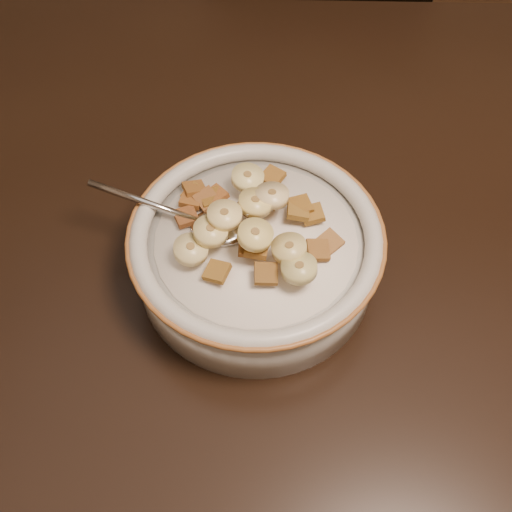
# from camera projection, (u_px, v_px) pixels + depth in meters

# --- Properties ---
(floor) EXTENTS (4.00, 4.50, 0.10)m
(floor) POSITION_uv_depth(u_px,v_px,m) (271.00, 487.00, 1.30)
(floor) COLOR #422816
(floor) RESTS_ON ground
(table) EXTENTS (1.44, 0.97, 0.04)m
(table) POSITION_uv_depth(u_px,v_px,m) (285.00, 270.00, 0.66)
(table) COLOR black
(table) RESTS_ON floor
(chair) EXTENTS (0.54, 0.54, 1.01)m
(chair) POSITION_uv_depth(u_px,v_px,m) (310.00, 86.00, 1.17)
(chair) COLOR black
(chair) RESTS_ON floor
(cereal_bowl) EXTENTS (0.23, 0.23, 0.05)m
(cereal_bowl) POSITION_uv_depth(u_px,v_px,m) (256.00, 258.00, 0.61)
(cereal_bowl) COLOR #AEAA99
(cereal_bowl) RESTS_ON table
(milk) EXTENTS (0.19, 0.19, 0.00)m
(milk) POSITION_uv_depth(u_px,v_px,m) (256.00, 241.00, 0.59)
(milk) COLOR white
(milk) RESTS_ON cereal_bowl
(spoon) EXTENTS (0.06, 0.05, 0.01)m
(spoon) POSITION_uv_depth(u_px,v_px,m) (219.00, 228.00, 0.59)
(spoon) COLOR #B4B4B4
(spoon) RESTS_ON cereal_bowl
(cereal_square_0) EXTENTS (0.03, 0.03, 0.01)m
(cereal_square_0) POSITION_uv_depth(u_px,v_px,m) (215.00, 196.00, 0.61)
(cereal_square_0) COLOR #91501D
(cereal_square_0) RESTS_ON milk
(cereal_square_1) EXTENTS (0.03, 0.02, 0.01)m
(cereal_square_1) POSITION_uv_depth(u_px,v_px,m) (313.00, 214.00, 0.60)
(cereal_square_1) COLOR #8F601E
(cereal_square_1) RESTS_ON milk
(cereal_square_2) EXTENTS (0.02, 0.02, 0.01)m
(cereal_square_2) POSITION_uv_depth(u_px,v_px,m) (266.00, 274.00, 0.55)
(cereal_square_2) COLOR brown
(cereal_square_2) RESTS_ON milk
(cereal_square_3) EXTENTS (0.03, 0.03, 0.01)m
(cereal_square_3) POSITION_uv_depth(u_px,v_px,m) (300.00, 206.00, 0.60)
(cereal_square_3) COLOR #946619
(cereal_square_3) RESTS_ON milk
(cereal_square_4) EXTENTS (0.03, 0.03, 0.01)m
(cereal_square_4) POSITION_uv_depth(u_px,v_px,m) (207.00, 199.00, 0.61)
(cereal_square_4) COLOR brown
(cereal_square_4) RESTS_ON milk
(cereal_square_5) EXTENTS (0.03, 0.03, 0.01)m
(cereal_square_5) POSITION_uv_depth(u_px,v_px,m) (217.00, 272.00, 0.56)
(cereal_square_5) COLOR brown
(cereal_square_5) RESTS_ON milk
(cereal_square_6) EXTENTS (0.03, 0.03, 0.01)m
(cereal_square_6) POSITION_uv_depth(u_px,v_px,m) (250.00, 206.00, 0.59)
(cereal_square_6) COLOR brown
(cereal_square_6) RESTS_ON milk
(cereal_square_7) EXTENTS (0.03, 0.03, 0.01)m
(cereal_square_7) POSITION_uv_depth(u_px,v_px,m) (212.00, 198.00, 0.61)
(cereal_square_7) COLOR brown
(cereal_square_7) RESTS_ON milk
(cereal_square_8) EXTENTS (0.03, 0.03, 0.01)m
(cereal_square_8) POSITION_uv_depth(u_px,v_px,m) (330.00, 242.00, 0.58)
(cereal_square_8) COLOR brown
(cereal_square_8) RESTS_ON milk
(cereal_square_9) EXTENTS (0.02, 0.02, 0.01)m
(cereal_square_9) POSITION_uv_depth(u_px,v_px,m) (192.00, 200.00, 0.61)
(cereal_square_9) COLOR brown
(cereal_square_9) RESTS_ON milk
(cereal_square_10) EXTENTS (0.03, 0.03, 0.01)m
(cereal_square_10) POSITION_uv_depth(u_px,v_px,m) (194.00, 189.00, 0.62)
(cereal_square_10) COLOR brown
(cereal_square_10) RESTS_ON milk
(cereal_square_11) EXTENTS (0.03, 0.03, 0.01)m
(cereal_square_11) POSITION_uv_depth(u_px,v_px,m) (186.00, 217.00, 0.60)
(cereal_square_11) COLOR brown
(cereal_square_11) RESTS_ON milk
(cereal_square_12) EXTENTS (0.02, 0.02, 0.01)m
(cereal_square_12) POSITION_uv_depth(u_px,v_px,m) (318.00, 250.00, 0.57)
(cereal_square_12) COLOR brown
(cereal_square_12) RESTS_ON milk
(cereal_square_13) EXTENTS (0.03, 0.03, 0.01)m
(cereal_square_13) POSITION_uv_depth(u_px,v_px,m) (195.00, 195.00, 0.61)
(cereal_square_13) COLOR #9A6A1C
(cereal_square_13) RESTS_ON milk
(cereal_square_14) EXTENTS (0.02, 0.02, 0.01)m
(cereal_square_14) POSITION_uv_depth(u_px,v_px,m) (298.00, 211.00, 0.59)
(cereal_square_14) COLOR brown
(cereal_square_14) RESTS_ON milk
(cereal_square_15) EXTENTS (0.02, 0.02, 0.01)m
(cereal_square_15) POSITION_uv_depth(u_px,v_px,m) (250.00, 247.00, 0.56)
(cereal_square_15) COLOR brown
(cereal_square_15) RESTS_ON milk
(cereal_square_16) EXTENTS (0.02, 0.02, 0.01)m
(cereal_square_16) POSITION_uv_depth(u_px,v_px,m) (257.00, 249.00, 0.56)
(cereal_square_16) COLOR brown
(cereal_square_16) RESTS_ON milk
(cereal_square_17) EXTENTS (0.03, 0.03, 0.01)m
(cereal_square_17) POSITION_uv_depth(u_px,v_px,m) (272.00, 199.00, 0.60)
(cereal_square_17) COLOR brown
(cereal_square_17) RESTS_ON milk
(cereal_square_18) EXTENTS (0.03, 0.03, 0.01)m
(cereal_square_18) POSITION_uv_depth(u_px,v_px,m) (272.00, 176.00, 0.63)
(cereal_square_18) COLOR brown
(cereal_square_18) RESTS_ON milk
(cereal_square_19) EXTENTS (0.03, 0.03, 0.01)m
(cereal_square_19) POSITION_uv_depth(u_px,v_px,m) (290.00, 255.00, 0.56)
(cereal_square_19) COLOR brown
(cereal_square_19) RESTS_ON milk
(cereal_square_20) EXTENTS (0.02, 0.02, 0.01)m
(cereal_square_20) POSITION_uv_depth(u_px,v_px,m) (257.00, 234.00, 0.56)
(cereal_square_20) COLOR #91631C
(cereal_square_20) RESTS_ON milk
(banana_slice_0) EXTENTS (0.03, 0.03, 0.02)m
(banana_slice_0) POSITION_uv_depth(u_px,v_px,m) (289.00, 248.00, 0.55)
(banana_slice_0) COLOR #D9C97A
(banana_slice_0) RESTS_ON milk
(banana_slice_1) EXTENTS (0.04, 0.03, 0.01)m
(banana_slice_1) POSITION_uv_depth(u_px,v_px,m) (211.00, 231.00, 0.56)
(banana_slice_1) COLOR #FFDC86
(banana_slice_1) RESTS_ON milk
(banana_slice_2) EXTENTS (0.04, 0.04, 0.02)m
(banana_slice_2) POSITION_uv_depth(u_px,v_px,m) (255.00, 235.00, 0.55)
(banana_slice_2) COLOR #F4E179
(banana_slice_2) RESTS_ON milk
(banana_slice_3) EXTENTS (0.03, 0.03, 0.01)m
(banana_slice_3) POSITION_uv_depth(u_px,v_px,m) (255.00, 203.00, 0.58)
(banana_slice_3) COLOR #E3C76D
(banana_slice_3) RESTS_ON milk
(banana_slice_4) EXTENTS (0.04, 0.04, 0.02)m
(banana_slice_4) POSITION_uv_depth(u_px,v_px,m) (272.00, 196.00, 0.58)
(banana_slice_4) COLOR beige
(banana_slice_4) RESTS_ON milk
(banana_slice_5) EXTENTS (0.04, 0.04, 0.01)m
(banana_slice_5) POSITION_uv_depth(u_px,v_px,m) (299.00, 268.00, 0.54)
(banana_slice_5) COLOR tan
(banana_slice_5) RESTS_ON milk
(banana_slice_6) EXTENTS (0.04, 0.04, 0.01)m
(banana_slice_6) POSITION_uv_depth(u_px,v_px,m) (191.00, 249.00, 0.56)
(banana_slice_6) COLOR beige
(banana_slice_6) RESTS_ON milk
(banana_slice_7) EXTENTS (0.04, 0.03, 0.01)m
(banana_slice_7) POSITION_uv_depth(u_px,v_px,m) (248.00, 178.00, 0.61)
(banana_slice_7) COLOR #DFCA7E
(banana_slice_7) RESTS_ON milk
(banana_slice_8) EXTENTS (0.03, 0.03, 0.01)m
(banana_slice_8) POSITION_uv_depth(u_px,v_px,m) (225.00, 215.00, 0.56)
(banana_slice_8) COLOR #FCE184
(banana_slice_8) RESTS_ON milk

